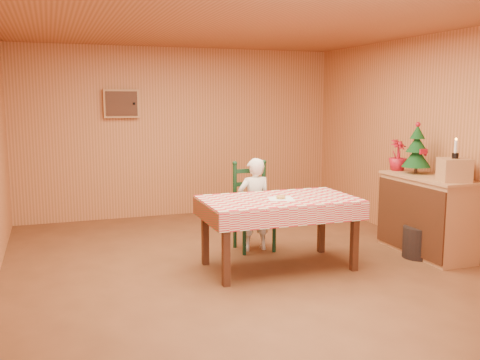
% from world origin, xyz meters
% --- Properties ---
extents(ground, '(6.00, 6.00, 0.00)m').
position_xyz_m(ground, '(0.00, 0.00, 0.00)').
color(ground, brown).
rests_on(ground, ground).
extents(cabin_walls, '(5.10, 6.05, 2.65)m').
position_xyz_m(cabin_walls, '(-0.00, 0.53, 1.83)').
color(cabin_walls, '#BE7544').
rests_on(cabin_walls, ground).
extents(dining_table, '(1.66, 0.96, 0.77)m').
position_xyz_m(dining_table, '(0.36, -0.04, 0.69)').
color(dining_table, '#452212').
rests_on(dining_table, ground).
extents(ladder_chair, '(0.44, 0.40, 1.08)m').
position_xyz_m(ladder_chair, '(0.36, 0.75, 0.50)').
color(ladder_chair, black).
rests_on(ladder_chair, ground).
extents(seated_child, '(0.41, 0.27, 1.12)m').
position_xyz_m(seated_child, '(0.36, 0.69, 0.56)').
color(seated_child, white).
rests_on(seated_child, ground).
extents(napkin, '(0.32, 0.32, 0.00)m').
position_xyz_m(napkin, '(0.36, -0.09, 0.77)').
color(napkin, white).
rests_on(napkin, dining_table).
extents(donut, '(0.13, 0.13, 0.03)m').
position_xyz_m(donut, '(0.36, -0.09, 0.79)').
color(donut, '#C49346').
rests_on(donut, napkin).
extents(shelf_unit, '(0.54, 1.24, 0.93)m').
position_xyz_m(shelf_unit, '(2.21, -0.14, 0.47)').
color(shelf_unit, tan).
rests_on(shelf_unit, ground).
extents(crate, '(0.38, 0.38, 0.25)m').
position_xyz_m(crate, '(2.22, -0.54, 1.06)').
color(crate, tan).
rests_on(crate, shelf_unit).
extents(christmas_tree, '(0.34, 0.34, 0.62)m').
position_xyz_m(christmas_tree, '(2.22, 0.11, 1.21)').
color(christmas_tree, '#452212').
rests_on(christmas_tree, shelf_unit).
extents(flower_arrangement, '(0.26, 0.26, 0.39)m').
position_xyz_m(flower_arrangement, '(2.17, 0.41, 1.12)').
color(flower_arrangement, maroon).
rests_on(flower_arrangement, shelf_unit).
extents(candle_set, '(0.07, 0.07, 0.22)m').
position_xyz_m(candle_set, '(2.22, -0.54, 1.24)').
color(candle_set, black).
rests_on(candle_set, crate).
extents(storage_bin, '(0.46, 0.46, 0.36)m').
position_xyz_m(storage_bin, '(2.04, -0.24, 0.18)').
color(storage_bin, black).
rests_on(storage_bin, ground).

